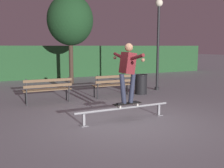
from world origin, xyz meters
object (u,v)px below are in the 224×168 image
(skateboarder, at_px, (128,68))
(trash_can, at_px, (141,84))
(skateboard, at_px, (127,104))
(tree_behind_benches, at_px, (70,20))
(park_bench_leftmost, at_px, (48,88))
(lamp_post_right, at_px, (158,33))
(grind_rail, at_px, (124,110))
(park_bench_left_center, at_px, (114,83))

(skateboarder, distance_m, trash_can, 3.92)
(skateboard, distance_m, tree_behind_benches, 7.71)
(skateboarder, bearing_deg, park_bench_leftmost, 115.86)
(skateboard, height_order, skateboarder, skateboarder)
(tree_behind_benches, relative_size, lamp_post_right, 1.15)
(skateboarder, bearing_deg, grind_rail, -179.93)
(park_bench_left_center, bearing_deg, lamp_post_right, 13.91)
(park_bench_leftmost, xyz_separation_m, lamp_post_right, (4.96, 0.61, 1.94))
(park_bench_left_center, height_order, tree_behind_benches, tree_behind_benches)
(grind_rail, xyz_separation_m, trash_can, (2.45, 3.00, 0.14))
(skateboard, xyz_separation_m, lamp_post_right, (3.54, 3.54, 2.05))
(grind_rail, xyz_separation_m, park_bench_left_center, (1.19, 2.93, 0.26))
(skateboard, height_order, lamp_post_right, lamp_post_right)
(skateboarder, relative_size, tree_behind_benches, 0.35)
(tree_behind_benches, distance_m, trash_can, 5.26)
(skateboard, relative_size, park_bench_left_center, 0.49)
(lamp_post_right, bearing_deg, tree_behind_benches, 127.63)
(skateboard, xyz_separation_m, park_bench_leftmost, (-1.42, 2.93, 0.11))
(park_bench_leftmost, relative_size, park_bench_left_center, 1.00)
(skateboard, bearing_deg, lamp_post_right, 44.95)
(skateboarder, distance_m, tree_behind_benches, 7.42)
(park_bench_leftmost, relative_size, trash_can, 2.01)
(grind_rail, distance_m, park_bench_left_center, 3.17)
(skateboarder, xyz_separation_m, trash_can, (2.35, 3.00, -0.95))
(skateboard, bearing_deg, tree_behind_benches, 83.96)
(park_bench_left_center, distance_m, tree_behind_benches, 5.01)
(skateboarder, distance_m, park_bench_left_center, 3.23)
(skateboard, relative_size, lamp_post_right, 0.20)
(park_bench_left_center, bearing_deg, skateboarder, -110.28)
(park_bench_left_center, bearing_deg, park_bench_leftmost, 180.00)
(park_bench_leftmost, height_order, lamp_post_right, lamp_post_right)
(skateboarder, relative_size, lamp_post_right, 0.40)
(lamp_post_right, height_order, trash_can, lamp_post_right)
(grind_rail, distance_m, skateboarder, 1.09)
(skateboarder, bearing_deg, trash_can, 51.92)
(park_bench_leftmost, relative_size, tree_behind_benches, 0.36)
(tree_behind_benches, xyz_separation_m, lamp_post_right, (2.79, -3.61, -0.73))
(lamp_post_right, bearing_deg, park_bench_left_center, -166.09)
(lamp_post_right, relative_size, trash_can, 4.88)
(park_bench_leftmost, relative_size, lamp_post_right, 0.41)
(tree_behind_benches, bearing_deg, lamp_post_right, -52.37)
(park_bench_leftmost, distance_m, lamp_post_right, 5.36)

